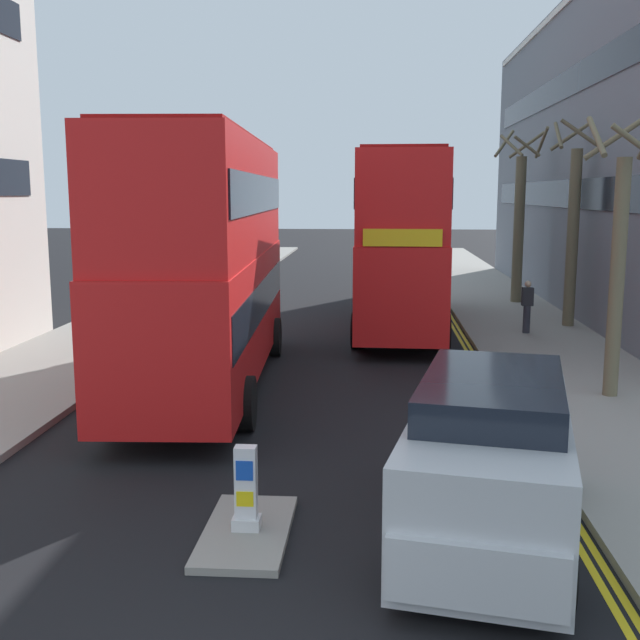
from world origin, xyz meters
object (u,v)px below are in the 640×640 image
(double_decker_bus_oncoming, at_px, (402,236))
(double_decker_bus_away, at_px, (207,255))
(keep_left_bollard, at_px, (246,491))
(taxi_minivan, at_px, (489,462))
(pedestrian_far, at_px, (527,306))

(double_decker_bus_oncoming, bearing_deg, double_decker_bus_away, -120.47)
(double_decker_bus_away, xyz_separation_m, double_decker_bus_oncoming, (4.64, 7.88, 0.00))
(keep_left_bollard, relative_size, double_decker_bus_away, 0.10)
(taxi_minivan, bearing_deg, pedestrian_far, 77.36)
(keep_left_bollard, distance_m, double_decker_bus_away, 8.40)
(double_decker_bus_oncoming, height_order, taxi_minivan, double_decker_bus_oncoming)
(keep_left_bollard, xyz_separation_m, double_decker_bus_oncoming, (2.48, 15.62, 2.42))
(double_decker_bus_oncoming, xyz_separation_m, taxi_minivan, (0.62, -15.57, -1.96))
(double_decker_bus_away, bearing_deg, pedestrian_far, 38.10)
(taxi_minivan, relative_size, pedestrian_far, 3.14)
(double_decker_bus_away, relative_size, taxi_minivan, 2.15)
(pedestrian_far, bearing_deg, keep_left_bollard, -113.69)
(double_decker_bus_oncoming, distance_m, taxi_minivan, 15.71)
(double_decker_bus_away, distance_m, double_decker_bus_oncoming, 9.14)
(taxi_minivan, distance_m, pedestrian_far, 14.69)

